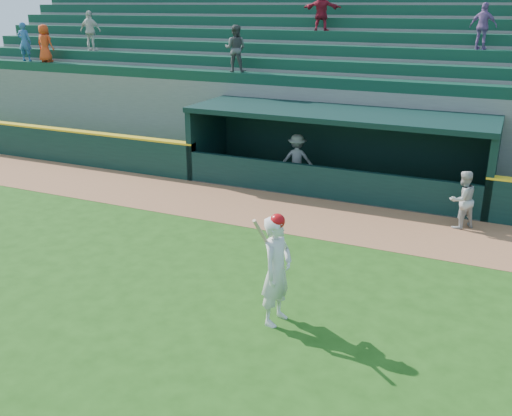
% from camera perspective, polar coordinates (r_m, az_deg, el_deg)
% --- Properties ---
extents(ground, '(120.00, 120.00, 0.00)m').
position_cam_1_polar(ground, '(11.87, -3.23, -8.31)').
color(ground, '#1E4812').
rests_on(ground, ground).
extents(warning_track, '(40.00, 3.00, 0.01)m').
position_cam_1_polar(warning_track, '(15.99, 4.89, -0.71)').
color(warning_track, '#925C3A').
rests_on(warning_track, ground).
extents(field_wall_left, '(15.50, 0.30, 1.20)m').
position_cam_1_polar(field_wall_left, '(23.86, -22.59, 6.22)').
color(field_wall_left, black).
rests_on(field_wall_left, ground).
extents(wall_stripe_left, '(15.50, 0.32, 0.06)m').
position_cam_1_polar(wall_stripe_left, '(23.74, -22.79, 7.70)').
color(wall_stripe_left, gold).
rests_on(wall_stripe_left, field_wall_left).
extents(dugout_player_front, '(0.95, 0.95, 1.55)m').
position_cam_1_polar(dugout_player_front, '(15.75, 19.94, 0.79)').
color(dugout_player_front, '#ACADA7').
rests_on(dugout_player_front, ground).
extents(dugout_player_inside, '(1.18, 0.87, 1.63)m').
position_cam_1_polar(dugout_player_inside, '(18.64, 4.12, 4.91)').
color(dugout_player_inside, '#989893').
rests_on(dugout_player_inside, ground).
extents(dugout, '(9.40, 2.80, 2.46)m').
position_cam_1_polar(dugout, '(18.43, 8.31, 6.33)').
color(dugout, slate).
rests_on(dugout, ground).
extents(stands, '(34.50, 6.29, 7.61)m').
position_cam_1_polar(stands, '(22.59, 11.75, 11.28)').
color(stands, slate).
rests_on(stands, ground).
extents(batter_at_plate, '(0.59, 0.88, 2.15)m').
position_cam_1_polar(batter_at_plate, '(10.34, 2.09, -6.17)').
color(batter_at_plate, silver).
rests_on(batter_at_plate, ground).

